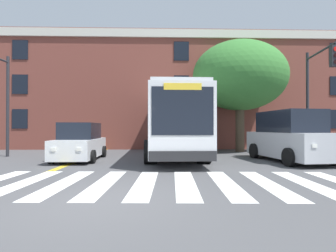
{
  "coord_description": "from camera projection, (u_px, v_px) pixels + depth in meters",
  "views": [
    {
      "loc": [
        1.38,
        -5.7,
        1.56
      ],
      "look_at": [
        1.78,
        8.42,
        1.67
      ],
      "focal_mm": 28.0,
      "sensor_mm": 36.0,
      "label": 1
    }
  ],
  "objects": [
    {
      "name": "ground_plane",
      "position": [
        97.0,
        200.0,
        5.65
      ],
      "size": [
        120.0,
        120.0,
        0.0
      ],
      "primitive_type": "plane",
      "color": "#4C4C4F"
    },
    {
      "name": "crosswalk",
      "position": [
        84.0,
        183.0,
        7.41
      ],
      "size": [
        15.61,
        4.57,
        0.01
      ],
      "color": "white",
      "rests_on": "ground"
    },
    {
      "name": "lane_line_yellow_inner",
      "position": [
        111.0,
        147.0,
        21.35
      ],
      "size": [
        0.12,
        36.0,
        0.01
      ],
      "primitive_type": "cube",
      "color": "gold",
      "rests_on": "ground"
    },
    {
      "name": "lane_line_yellow_outer",
      "position": [
        113.0,
        147.0,
        21.35
      ],
      "size": [
        0.12,
        36.0,
        0.01
      ],
      "primitive_type": "cube",
      "color": "gold",
      "rests_on": "ground"
    },
    {
      "name": "city_bus",
      "position": [
        172.0,
        123.0,
        15.16
      ],
      "size": [
        3.06,
        11.99,
        3.41
      ],
      "color": "white",
      "rests_on": "ground"
    },
    {
      "name": "car_white_near_lane",
      "position": [
        80.0,
        143.0,
        12.77
      ],
      "size": [
        2.06,
        4.12,
        1.82
      ],
      "color": "white",
      "rests_on": "ground"
    },
    {
      "name": "car_silver_far_lane",
      "position": [
        290.0,
        138.0,
        12.27
      ],
      "size": [
        2.69,
        5.06,
        2.37
      ],
      "color": "#B7BABF",
      "rests_on": "ground"
    },
    {
      "name": "traffic_light_near_corner",
      "position": [
        317.0,
        83.0,
        13.95
      ],
      "size": [
        0.58,
        3.08,
        5.92
      ],
      "color": "#28282D",
      "rests_on": "ground"
    },
    {
      "name": "street_tree_curbside_large",
      "position": [
        240.0,
        76.0,
        17.33
      ],
      "size": [
        8.56,
        8.41,
        7.28
      ],
      "color": "#4C3D2D",
      "rests_on": "ground"
    },
    {
      "name": "building_facade",
      "position": [
        177.0,
        96.0,
        23.72
      ],
      "size": [
        29.09,
        9.28,
        8.89
      ],
      "color": "brown",
      "rests_on": "ground"
    }
  ]
}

